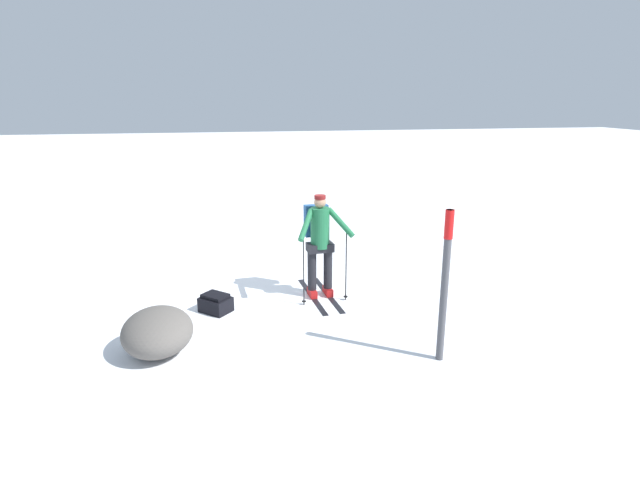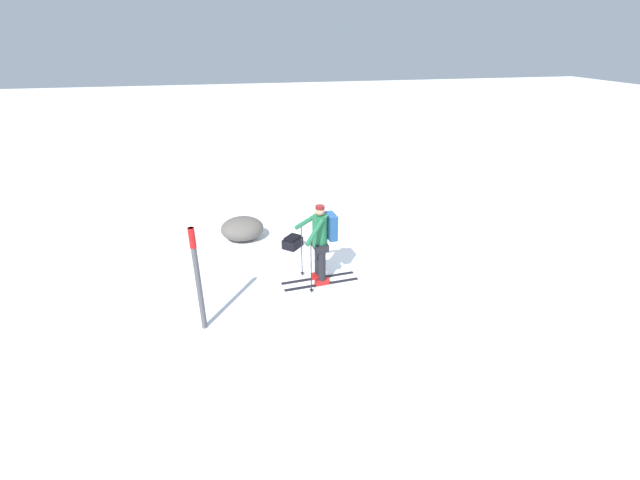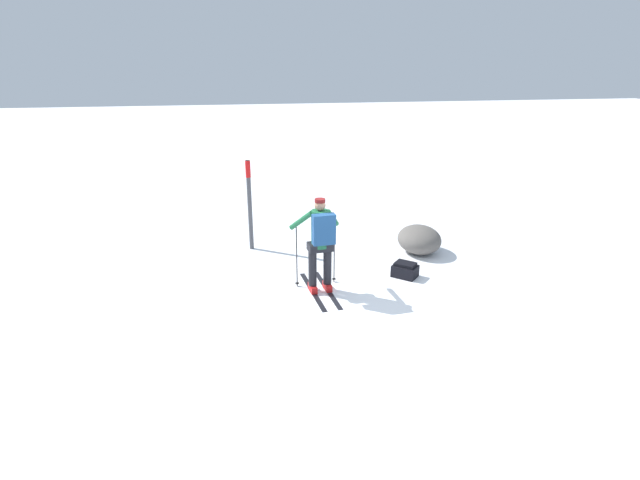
{
  "view_description": "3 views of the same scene",
  "coord_description": "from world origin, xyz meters",
  "views": [
    {
      "loc": [
        -8.57,
        0.74,
        3.29
      ],
      "look_at": [
        -0.78,
        -0.78,
        0.99
      ],
      "focal_mm": 28.0,
      "sensor_mm": 36.0,
      "label": 1
    },
    {
      "loc": [
        -2.46,
        -8.51,
        4.84
      ],
      "look_at": [
        -0.78,
        -0.78,
        0.99
      ],
      "focal_mm": 24.0,
      "sensor_mm": 36.0,
      "label": 2
    },
    {
      "loc": [
        7.37,
        -2.27,
        4.03
      ],
      "look_at": [
        -0.78,
        -0.78,
        0.99
      ],
      "focal_mm": 28.0,
      "sensor_mm": 36.0,
      "label": 3
    }
  ],
  "objects": [
    {
      "name": "dropped_backpack",
      "position": [
        -1.1,
        0.97,
        0.14
      ],
      "size": [
        0.57,
        0.57,
        0.29
      ],
      "color": "black",
      "rests_on": "ground_plane"
    },
    {
      "name": "trail_marker",
      "position": [
        -3.18,
        -1.89,
        1.15
      ],
      "size": [
        0.11,
        0.11,
        1.99
      ],
      "color": "#4C4C51",
      "rests_on": "ground_plane"
    },
    {
      "name": "skier",
      "position": [
        -0.75,
        -0.77,
        1.01
      ],
      "size": [
        1.66,
        0.96,
        1.75
      ],
      "color": "black",
      "rests_on": "ground_plane"
    },
    {
      "name": "ground_plane",
      "position": [
        0.0,
        0.0,
        0.0
      ],
      "size": [
        80.0,
        80.0,
        0.0
      ],
      "primitive_type": "plane",
      "color": "white"
    },
    {
      "name": "rock_boulder",
      "position": [
        -2.29,
        1.7,
        0.3
      ],
      "size": [
        1.09,
        0.92,
        0.6
      ],
      "primitive_type": "ellipsoid",
      "color": "#5B5651",
      "rests_on": "ground_plane"
    }
  ]
}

